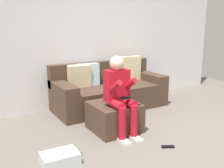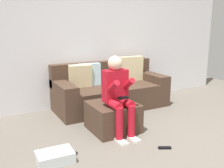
{
  "view_description": "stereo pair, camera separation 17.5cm",
  "coord_description": "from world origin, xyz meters",
  "px_view_note": "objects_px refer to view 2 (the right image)",
  "views": [
    {
      "loc": [
        -2.3,
        -2.09,
        1.54
      ],
      "look_at": [
        -0.2,
        1.45,
        0.58
      ],
      "focal_mm": 41.83,
      "sensor_mm": 36.0,
      "label": 1
    },
    {
      "loc": [
        -2.14,
        -2.18,
        1.54
      ],
      "look_at": [
        -0.2,
        1.45,
        0.58
      ],
      "focal_mm": 41.83,
      "sensor_mm": 36.0,
      "label": 2
    }
  ],
  "objects_px": {
    "ottoman": "(113,117)",
    "remote_under_side_table": "(51,149)",
    "person_seated": "(118,92)",
    "couch_sectional": "(110,91)",
    "remote_near_ottoman": "(165,148)",
    "storage_bin": "(55,157)",
    "remote_by_storage_bin": "(71,153)"
  },
  "relations": [
    {
      "from": "storage_bin",
      "to": "remote_by_storage_bin",
      "type": "bearing_deg",
      "value": 22.85
    },
    {
      "from": "remote_near_ottoman",
      "to": "remote_under_side_table",
      "type": "distance_m",
      "value": 1.42
    },
    {
      "from": "storage_bin",
      "to": "remote_under_side_table",
      "type": "distance_m",
      "value": 0.32
    },
    {
      "from": "person_seated",
      "to": "remote_near_ottoman",
      "type": "xyz_separation_m",
      "value": [
        0.3,
        -0.67,
        -0.61
      ]
    },
    {
      "from": "person_seated",
      "to": "remote_by_storage_bin",
      "type": "height_order",
      "value": "person_seated"
    },
    {
      "from": "remote_near_ottoman",
      "to": "couch_sectional",
      "type": "bearing_deg",
      "value": 111.87
    },
    {
      "from": "remote_by_storage_bin",
      "to": "remote_under_side_table",
      "type": "xyz_separation_m",
      "value": [
        -0.18,
        0.22,
        0.0
      ]
    },
    {
      "from": "remote_under_side_table",
      "to": "remote_by_storage_bin",
      "type": "bearing_deg",
      "value": -51.18
    },
    {
      "from": "ottoman",
      "to": "person_seated",
      "type": "distance_m",
      "value": 0.45
    },
    {
      "from": "couch_sectional",
      "to": "remote_under_side_table",
      "type": "height_order",
      "value": "couch_sectional"
    },
    {
      "from": "storage_bin",
      "to": "remote_by_storage_bin",
      "type": "distance_m",
      "value": 0.24
    },
    {
      "from": "remote_by_storage_bin",
      "to": "person_seated",
      "type": "bearing_deg",
      "value": 54.18
    },
    {
      "from": "ottoman",
      "to": "remote_under_side_table",
      "type": "distance_m",
      "value": 1.01
    },
    {
      "from": "person_seated",
      "to": "remote_by_storage_bin",
      "type": "bearing_deg",
      "value": -162.95
    },
    {
      "from": "couch_sectional",
      "to": "person_seated",
      "type": "relative_size",
      "value": 1.85
    },
    {
      "from": "ottoman",
      "to": "person_seated",
      "type": "relative_size",
      "value": 0.58
    },
    {
      "from": "couch_sectional",
      "to": "person_seated",
      "type": "bearing_deg",
      "value": -112.36
    },
    {
      "from": "storage_bin",
      "to": "remote_under_side_table",
      "type": "height_order",
      "value": "storage_bin"
    },
    {
      "from": "remote_by_storage_bin",
      "to": "storage_bin",
      "type": "bearing_deg",
      "value": -120.02
    },
    {
      "from": "person_seated",
      "to": "remote_under_side_table",
      "type": "distance_m",
      "value": 1.14
    },
    {
      "from": "ottoman",
      "to": "remote_by_storage_bin",
      "type": "distance_m",
      "value": 0.91
    },
    {
      "from": "remote_under_side_table",
      "to": "ottoman",
      "type": "bearing_deg",
      "value": 10.96
    },
    {
      "from": "couch_sectional",
      "to": "storage_bin",
      "type": "bearing_deg",
      "value": -134.98
    },
    {
      "from": "couch_sectional",
      "to": "remote_under_side_table",
      "type": "xyz_separation_m",
      "value": [
        -1.44,
        -1.16,
        -0.31
      ]
    },
    {
      "from": "couch_sectional",
      "to": "remote_near_ottoman",
      "type": "height_order",
      "value": "couch_sectional"
    },
    {
      "from": "couch_sectional",
      "to": "remote_by_storage_bin",
      "type": "height_order",
      "value": "couch_sectional"
    },
    {
      "from": "person_seated",
      "to": "ottoman",
      "type": "bearing_deg",
      "value": 87.68
    },
    {
      "from": "remote_by_storage_bin",
      "to": "remote_under_side_table",
      "type": "relative_size",
      "value": 0.89
    },
    {
      "from": "remote_near_ottoman",
      "to": "person_seated",
      "type": "bearing_deg",
      "value": 141.43
    },
    {
      "from": "ottoman",
      "to": "remote_near_ottoman",
      "type": "height_order",
      "value": "ottoman"
    },
    {
      "from": "person_seated",
      "to": "storage_bin",
      "type": "height_order",
      "value": "person_seated"
    },
    {
      "from": "person_seated",
      "to": "remote_near_ottoman",
      "type": "bearing_deg",
      "value": -65.83
    }
  ]
}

